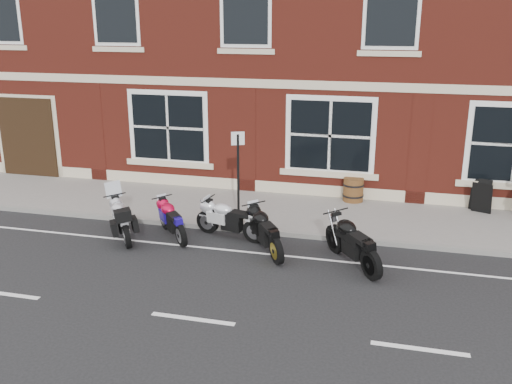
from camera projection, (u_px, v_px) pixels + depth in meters
The scene contains 11 objects.
ground at pixel (238, 255), 13.18m from camera, with size 80.00×80.00×0.00m, color black.
sidewalk at pixel (267, 211), 15.94m from camera, with size 30.00×3.00×0.12m, color slate.
kerb at pixel (253, 231), 14.48m from camera, with size 30.00×0.16×0.12m, color slate.
moto_touring_silver at pixel (123, 217), 14.10m from camera, with size 1.22×1.68×1.29m.
moto_sport_red at pixel (173, 218), 14.12m from camera, with size 1.30×1.51×0.85m.
moto_sport_black at pixel (266, 229), 13.25m from camera, with size 1.25×1.80×0.93m.
moto_sport_silver at pixel (230, 218), 14.08m from camera, with size 1.93×0.63×0.89m.
moto_naked_black at pixel (353, 240), 12.52m from camera, with size 1.40×1.87×0.99m.
a_board_sign at pixel (481, 196), 15.56m from camera, with size 0.53×0.35×0.88m, color black, non-canonical shape.
barrel_planter at pixel (353, 190), 16.50m from camera, with size 0.61×0.61×0.68m.
parking_sign at pixel (238, 171), 14.53m from camera, with size 0.32×0.15×2.39m.
Camera 1 is at (3.38, -11.67, 5.33)m, focal length 40.00 mm.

